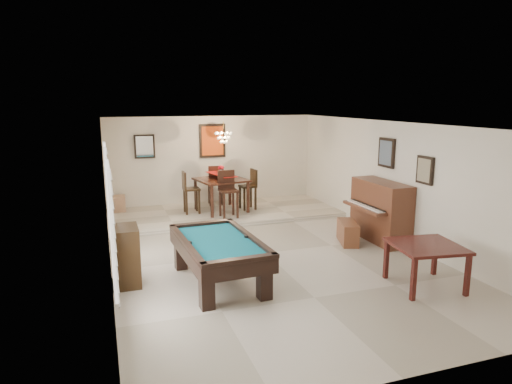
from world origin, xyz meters
TOP-DOWN VIEW (x-y plane):
  - ground_plane at (0.00, 0.00)m, footprint 6.00×9.00m
  - wall_back at (0.00, 4.50)m, footprint 6.00×0.04m
  - wall_front at (0.00, -4.50)m, footprint 6.00×0.04m
  - wall_left at (-3.00, 0.00)m, footprint 0.04×9.00m
  - wall_right at (3.00, 0.00)m, footprint 0.04×9.00m
  - ceiling at (0.00, 0.00)m, footprint 6.00×9.00m
  - dining_step at (0.00, 3.25)m, footprint 6.00×2.50m
  - window_left_front at (-2.97, -2.20)m, footprint 0.06×1.00m
  - window_left_rear at (-2.97, 0.60)m, footprint 0.06×1.00m
  - pool_table at (-1.27, -1.17)m, footprint 1.32×2.28m
  - square_table at (1.92, -2.44)m, footprint 1.20×1.20m
  - upright_piano at (2.54, 0.02)m, footprint 0.88×1.58m
  - piano_bench at (1.92, 0.06)m, footprint 0.58×0.90m
  - apothecary_chest at (-2.76, -0.73)m, footprint 0.44×0.66m
  - dining_table at (-0.06, 3.28)m, footprint 1.42×1.42m
  - flower_vase at (-0.06, 3.28)m, footprint 0.15×0.15m
  - dining_chair_south at (-0.06, 2.57)m, footprint 0.45×0.45m
  - dining_chair_north at (-0.03, 4.08)m, footprint 0.47×0.47m
  - dining_chair_west at (-0.86, 3.31)m, footprint 0.41×0.41m
  - dining_chair_east at (0.67, 3.25)m, footprint 0.43×0.43m
  - corner_bench at (-2.68, 4.18)m, footprint 0.37×0.46m
  - chandelier at (0.00, 3.20)m, footprint 0.44×0.44m
  - back_painting at (0.00, 4.46)m, footprint 0.75×0.06m
  - back_mirror at (-1.90, 4.46)m, footprint 0.55×0.06m
  - right_picture_upper at (2.96, 0.30)m, footprint 0.06×0.55m
  - right_picture_lower at (2.96, -1.00)m, footprint 0.06×0.45m

SIDE VIEW (x-z plane):
  - ground_plane at x=0.00m, z-range -0.02..0.00m
  - dining_step at x=0.00m, z-range 0.00..0.12m
  - piano_bench at x=1.92m, z-range 0.00..0.47m
  - corner_bench at x=-2.68m, z-range 0.12..0.52m
  - square_table at x=1.92m, z-range 0.00..0.73m
  - pool_table at x=-1.27m, z-range 0.00..0.74m
  - apothecary_chest at x=-2.76m, z-range 0.00..1.00m
  - dining_table at x=-0.06m, z-range 0.12..1.11m
  - upright_piano at x=2.54m, z-range 0.00..1.32m
  - dining_chair_east at x=0.67m, z-range 0.12..1.21m
  - dining_chair_west at x=-0.86m, z-range 0.12..1.23m
  - dining_chair_north at x=-0.03m, z-range 0.12..1.26m
  - dining_chair_south at x=-0.06m, z-range 0.12..1.30m
  - flower_vase at x=-0.06m, z-range 1.11..1.36m
  - wall_back at x=0.00m, z-range 0.00..2.60m
  - wall_front at x=0.00m, z-range 0.00..2.60m
  - wall_left at x=-3.00m, z-range 0.00..2.60m
  - wall_right at x=3.00m, z-range 0.00..2.60m
  - window_left_front at x=-2.97m, z-range 0.55..2.25m
  - window_left_rear at x=-2.97m, z-range 0.55..2.25m
  - right_picture_lower at x=2.96m, z-range 1.42..1.98m
  - back_mirror at x=-1.90m, z-range 1.48..2.12m
  - back_painting at x=0.00m, z-range 1.42..2.38m
  - right_picture_upper at x=2.96m, z-range 1.57..2.23m
  - chandelier at x=0.00m, z-range 1.90..2.50m
  - ceiling at x=0.00m, z-range 2.58..2.62m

